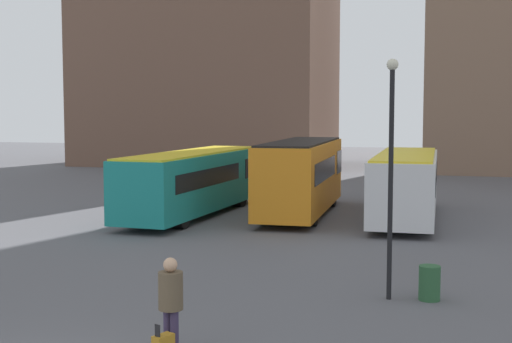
# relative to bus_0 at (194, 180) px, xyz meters

# --- Properties ---
(bus_0) EXTENTS (2.90, 11.03, 2.81)m
(bus_0) POSITION_rel_bus_0_xyz_m (0.00, 0.00, 0.00)
(bus_0) COLOR #19847F
(bus_0) RESTS_ON ground_plane
(bus_1) EXTENTS (2.88, 9.82, 3.27)m
(bus_1) POSITION_rel_bus_0_xyz_m (4.51, 1.53, 0.23)
(bus_1) COLOR orange
(bus_1) RESTS_ON ground_plane
(bus_2) EXTENTS (2.75, 10.16, 2.81)m
(bus_2) POSITION_rel_bus_0_xyz_m (9.07, 1.35, -0.01)
(bus_2) COLOR silver
(bus_2) RESTS_ON ground_plane
(traveler) EXTENTS (0.62, 0.62, 1.83)m
(traveler) POSITION_rel_bus_0_xyz_m (6.03, -16.87, -0.45)
(traveler) COLOR #382D4C
(traveler) RESTS_ON ground_plane
(lamp_post_0) EXTENTS (0.28, 0.28, 5.84)m
(lamp_post_0) POSITION_rel_bus_0_xyz_m (9.65, -11.83, 1.88)
(lamp_post_0) COLOR black
(lamp_post_0) RESTS_ON ground_plane
(trash_bin) EXTENTS (0.52, 0.52, 0.85)m
(trash_bin) POSITION_rel_bus_0_xyz_m (10.61, -11.65, -1.11)
(trash_bin) COLOR #285633
(trash_bin) RESTS_ON ground_plane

